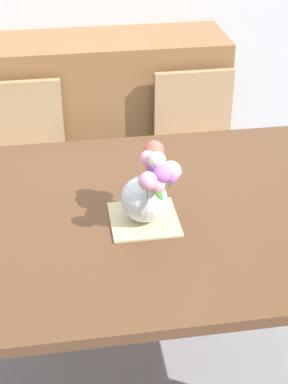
{
  "coord_description": "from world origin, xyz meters",
  "views": [
    {
      "loc": [
        -0.25,
        -1.75,
        2.0
      ],
      "look_at": [
        0.01,
        -0.06,
        0.9
      ],
      "focal_mm": 54.82,
      "sensor_mm": 36.0,
      "label": 1
    }
  ],
  "objects_px": {
    "chair_left": "(25,159)",
    "flower_vase": "(149,188)",
    "chair_right": "(196,146)",
    "dining_table": "(138,230)",
    "dresser": "(101,123)"
  },
  "relations": [
    {
      "from": "chair_left",
      "to": "dresser",
      "type": "relative_size",
      "value": 0.64
    },
    {
      "from": "dresser",
      "to": "flower_vase",
      "type": "bearing_deg",
      "value": -87.8
    },
    {
      "from": "chair_left",
      "to": "chair_right",
      "type": "relative_size",
      "value": 1.0
    },
    {
      "from": "chair_right",
      "to": "flower_vase",
      "type": "bearing_deg",
      "value": 67.09
    },
    {
      "from": "dining_table",
      "to": "chair_right",
      "type": "distance_m",
      "value": 1.05
    },
    {
      "from": "chair_left",
      "to": "flower_vase",
      "type": "relative_size",
      "value": 3.36
    },
    {
      "from": "chair_left",
      "to": "flower_vase",
      "type": "height_order",
      "value": "flower_vase"
    },
    {
      "from": "chair_right",
      "to": "dresser",
      "type": "xyz_separation_m",
      "value": [
        -0.47,
        0.39,
        -0.02
      ]
    },
    {
      "from": "chair_left",
      "to": "chair_right",
      "type": "distance_m",
      "value": 0.9
    },
    {
      "from": "flower_vase",
      "to": "chair_left",
      "type": "bearing_deg",
      "value": 115.84
    },
    {
      "from": "dining_table",
      "to": "chair_left",
      "type": "relative_size",
      "value": 1.83
    },
    {
      "from": "chair_right",
      "to": "dresser",
      "type": "distance_m",
      "value": 0.62
    },
    {
      "from": "chair_right",
      "to": "dresser",
      "type": "bearing_deg",
      "value": -39.87
    },
    {
      "from": "dresser",
      "to": "flower_vase",
      "type": "relative_size",
      "value": 5.24
    },
    {
      "from": "dining_table",
      "to": "flower_vase",
      "type": "xyz_separation_m",
      "value": [
        0.03,
        -0.06,
        0.22
      ]
    }
  ]
}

